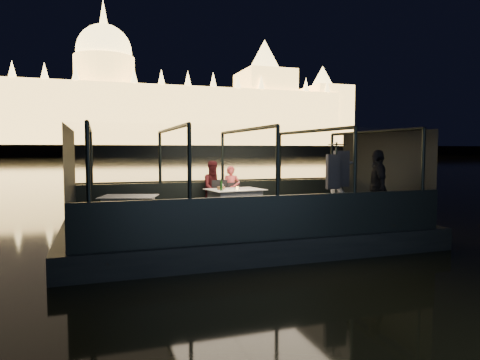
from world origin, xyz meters
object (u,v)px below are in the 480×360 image
object	(u,v)px
chair_port_left	(221,199)
chair_port_right	(235,199)
person_woman_coral	(231,187)
passenger_dark	(377,190)
wine_bottle	(221,185)
passenger_stripe	(339,190)
coat_stand	(336,190)
person_man_maroon	(214,188)
dining_table_central	(235,203)
dining_table_aft	(129,209)

from	to	relation	value
chair_port_left	chair_port_right	world-z (taller)	chair_port_left
chair_port_left	person_woman_coral	distance (m)	0.54
chair_port_right	person_woman_coral	world-z (taller)	person_woman_coral
passenger_dark	wine_bottle	xyz separation A→B (m)	(-3.45, 1.79, 0.06)
chair_port_right	passenger_stripe	world-z (taller)	passenger_stripe
passenger_dark	wine_bottle	distance (m)	3.88
wine_bottle	person_woman_coral	bearing A→B (deg)	60.29
coat_stand	person_man_maroon	distance (m)	3.72
dining_table_central	passenger_dark	world-z (taller)	passenger_dark
dining_table_central	passenger_dark	xyz separation A→B (m)	(2.98, -2.09, 0.47)
coat_stand	person_man_maroon	world-z (taller)	coat_stand
dining_table_aft	chair_port_right	distance (m)	3.01
person_woman_coral	passenger_dark	distance (m)	4.01
coat_stand	passenger_stripe	bearing A→B (deg)	51.45
passenger_stripe	person_woman_coral	bearing A→B (deg)	54.83
person_woman_coral	wine_bottle	world-z (taller)	person_woman_coral
dining_table_aft	wine_bottle	size ratio (longest dim) A/B	4.22
passenger_stripe	wine_bottle	bearing A→B (deg)	75.97
coat_stand	wine_bottle	bearing A→B (deg)	135.39
chair_port_left	passenger_stripe	bearing A→B (deg)	-39.31
chair_port_left	person_woman_coral	size ratio (longest dim) A/B	0.70
dining_table_aft	chair_port_right	world-z (taller)	chair_port_right
coat_stand	passenger_dark	world-z (taller)	coat_stand
dining_table_central	coat_stand	bearing A→B (deg)	-55.33
coat_stand	dining_table_aft	bearing A→B (deg)	153.72
dining_table_aft	chair_port_left	bearing A→B (deg)	14.31
dining_table_aft	person_woman_coral	size ratio (longest dim) A/B	0.97
person_man_maroon	coat_stand	bearing A→B (deg)	-61.59
dining_table_aft	person_woman_coral	xyz separation A→B (m)	(2.89, 0.92, 0.36)
dining_table_aft	person_man_maroon	size ratio (longest dim) A/B	0.87
chair_port_left	passenger_dark	size ratio (longest dim) A/B	0.53
dining_table_aft	chair_port_right	xyz separation A→B (m)	(2.94, 0.65, 0.06)
coat_stand	chair_port_left	bearing A→B (deg)	123.81
dining_table_aft	wine_bottle	bearing A→B (deg)	-2.50
chair_port_left	passenger_stripe	xyz separation A→B (m)	(2.30, -2.33, 0.40)
dining_table_central	coat_stand	world-z (taller)	coat_stand
passenger_dark	chair_port_left	bearing A→B (deg)	-105.82
dining_table_aft	coat_stand	xyz separation A→B (m)	(4.43, -2.19, 0.51)
coat_stand	passenger_dark	distance (m)	1.36
dining_table_central	coat_stand	xyz separation A→B (m)	(1.65, -2.38, 0.51)
person_woman_coral	person_man_maroon	distance (m)	0.50
person_man_maroon	wine_bottle	xyz separation A→B (m)	(-0.08, -1.02, 0.17)
person_woman_coral	passenger_stripe	world-z (taller)	passenger_stripe
wine_bottle	passenger_dark	bearing A→B (deg)	-27.44
passenger_stripe	wine_bottle	world-z (taller)	passenger_stripe
chair_port_right	passenger_dark	distance (m)	3.81
dining_table_central	dining_table_aft	distance (m)	2.79
chair_port_left	passenger_dark	bearing A→B (deg)	-31.97
dining_table_aft	chair_port_left	world-z (taller)	chair_port_left
chair_port_left	coat_stand	bearing A→B (deg)	-50.00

